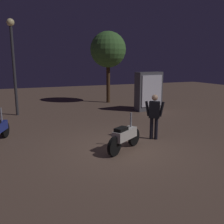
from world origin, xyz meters
TOP-DOWN VIEW (x-y plane):
  - ground_plane at (0.00, 0.00)m, footprint 40.00×40.00m
  - motorcycle_white_foreground at (0.07, -0.18)m, footprint 1.46×0.97m
  - person_rider_beside at (1.48, 0.45)m, footprint 0.58×0.46m
  - streetlamp_near at (-2.75, 6.46)m, footprint 0.36×0.36m
  - tree_left_bg at (2.94, 8.40)m, footprint 2.27×2.27m
  - kiosk_billboard at (4.02, 5.06)m, footprint 1.66×0.77m

SIDE VIEW (x-z plane):
  - ground_plane at x=0.00m, z-range 0.00..0.00m
  - motorcycle_white_foreground at x=0.07m, z-range -0.12..0.99m
  - person_rider_beside at x=1.48m, z-range 0.14..1.70m
  - kiosk_billboard at x=4.02m, z-range 0.00..2.10m
  - streetlamp_near at x=-2.75m, z-range 0.66..5.29m
  - tree_left_bg at x=2.94m, z-range 1.11..5.65m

